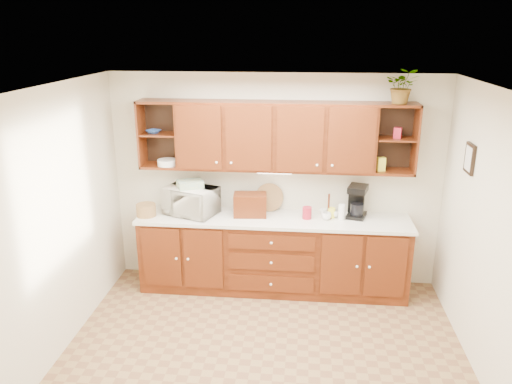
% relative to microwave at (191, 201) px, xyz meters
% --- Properties ---
extents(floor, '(4.00, 4.00, 0.00)m').
position_rel_microwave_xyz_m(floor, '(1.00, -1.47, -1.11)').
color(floor, olive).
rests_on(floor, ground).
extents(ceiling, '(4.00, 4.00, 0.00)m').
position_rel_microwave_xyz_m(ceiling, '(1.00, -1.47, 1.49)').
color(ceiling, white).
rests_on(ceiling, back_wall).
extents(back_wall, '(4.00, 0.00, 4.00)m').
position_rel_microwave_xyz_m(back_wall, '(1.00, 0.28, 0.19)').
color(back_wall, beige).
rests_on(back_wall, floor).
extents(left_wall, '(0.00, 3.50, 3.50)m').
position_rel_microwave_xyz_m(left_wall, '(-1.00, -1.47, 0.19)').
color(left_wall, beige).
rests_on(left_wall, floor).
extents(right_wall, '(0.00, 3.50, 3.50)m').
position_rel_microwave_xyz_m(right_wall, '(3.00, -1.47, 0.19)').
color(right_wall, beige).
rests_on(right_wall, floor).
extents(base_cabinets, '(3.20, 0.60, 0.90)m').
position_rel_microwave_xyz_m(base_cabinets, '(1.00, -0.02, -0.66)').
color(base_cabinets, '#331405').
rests_on(base_cabinets, floor).
extents(countertop, '(3.24, 0.64, 0.04)m').
position_rel_microwave_xyz_m(countertop, '(1.00, -0.03, -0.19)').
color(countertop, silver).
rests_on(countertop, base_cabinets).
extents(upper_cabinets, '(3.20, 0.33, 0.80)m').
position_rel_microwave_xyz_m(upper_cabinets, '(1.01, 0.12, 0.79)').
color(upper_cabinets, '#331405').
rests_on(upper_cabinets, back_wall).
extents(undercabinet_light, '(0.40, 0.05, 0.02)m').
position_rel_microwave_xyz_m(undercabinet_light, '(1.00, 0.06, 0.36)').
color(undercabinet_light, white).
rests_on(undercabinet_light, upper_cabinets).
extents(framed_picture, '(0.03, 0.24, 0.30)m').
position_rel_microwave_xyz_m(framed_picture, '(2.98, -0.57, 0.74)').
color(framed_picture, black).
rests_on(framed_picture, right_wall).
extents(wicker_basket, '(0.28, 0.28, 0.15)m').
position_rel_microwave_xyz_m(wicker_basket, '(-0.52, -0.12, -0.09)').
color(wicker_basket, '#95663E').
rests_on(wicker_basket, countertop).
extents(microwave, '(0.71, 0.59, 0.33)m').
position_rel_microwave_xyz_m(microwave, '(0.00, 0.00, 0.00)').
color(microwave, beige).
rests_on(microwave, countertop).
extents(towel_stack, '(0.36, 0.32, 0.09)m').
position_rel_microwave_xyz_m(towel_stack, '(0.00, 0.00, 0.21)').
color(towel_stack, '#C5C45C').
rests_on(towel_stack, microwave).
extents(wine_bottle, '(0.10, 0.10, 0.29)m').
position_rel_microwave_xyz_m(wine_bottle, '(-0.01, 0.08, -0.02)').
color(wine_bottle, black).
rests_on(wine_bottle, countertop).
extents(woven_tray, '(0.36, 0.16, 0.34)m').
position_rel_microwave_xyz_m(woven_tray, '(0.93, 0.20, -0.16)').
color(woven_tray, '#95663E').
rests_on(woven_tray, countertop).
extents(bread_box, '(0.41, 0.28, 0.27)m').
position_rel_microwave_xyz_m(bread_box, '(0.72, 0.01, -0.03)').
color(bread_box, '#331405').
rests_on(bread_box, countertop).
extents(mug_tree, '(0.26, 0.26, 0.29)m').
position_rel_microwave_xyz_m(mug_tree, '(1.65, 0.04, -0.12)').
color(mug_tree, '#331405').
rests_on(mug_tree, countertop).
extents(canister_red, '(0.14, 0.14, 0.14)m').
position_rel_microwave_xyz_m(canister_red, '(1.40, -0.03, -0.10)').
color(canister_red, '#A5182A').
rests_on(canister_red, countertop).
extents(canister_white, '(0.08, 0.08, 0.19)m').
position_rel_microwave_xyz_m(canister_white, '(1.80, -0.02, -0.07)').
color(canister_white, white).
rests_on(canister_white, countertop).
extents(canister_yellow, '(0.10, 0.10, 0.12)m').
position_rel_microwave_xyz_m(canister_yellow, '(1.69, 0.04, -0.11)').
color(canister_yellow, yellow).
rests_on(canister_yellow, countertop).
extents(coffee_maker, '(0.27, 0.32, 0.39)m').
position_rel_microwave_xyz_m(coffee_maker, '(1.98, 0.11, 0.02)').
color(coffee_maker, black).
rests_on(coffee_maker, countertop).
extents(bowl_stack, '(0.22, 0.22, 0.04)m').
position_rel_microwave_xyz_m(bowl_stack, '(-0.44, 0.10, 0.81)').
color(bowl_stack, navy).
rests_on(bowl_stack, upper_cabinets).
extents(plate_stack, '(0.30, 0.30, 0.07)m').
position_rel_microwave_xyz_m(plate_stack, '(-0.29, 0.08, 0.45)').
color(plate_stack, white).
rests_on(plate_stack, upper_cabinets).
extents(pantry_box_yellow, '(0.10, 0.09, 0.16)m').
position_rel_microwave_xyz_m(pantry_box_yellow, '(2.22, 0.08, 0.49)').
color(pantry_box_yellow, yellow).
rests_on(pantry_box_yellow, upper_cabinets).
extents(pantry_box_red, '(0.10, 0.09, 0.12)m').
position_rel_microwave_xyz_m(pantry_box_red, '(2.38, 0.10, 0.85)').
color(pantry_box_red, '#A5182A').
rests_on(pantry_box_red, upper_cabinets).
extents(potted_plant, '(0.40, 0.36, 0.38)m').
position_rel_microwave_xyz_m(potted_plant, '(2.38, 0.07, 1.38)').
color(potted_plant, '#999999').
rests_on(potted_plant, upper_cabinets).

